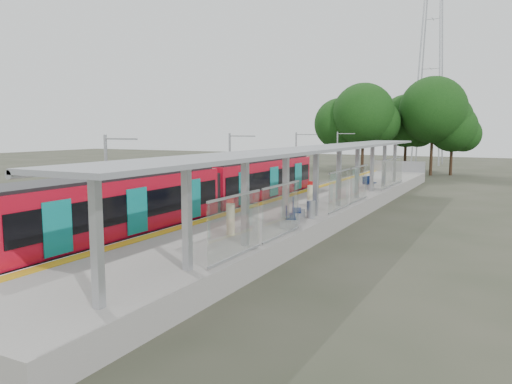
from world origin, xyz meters
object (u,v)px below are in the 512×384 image
bench_far (369,182)px  litter_bin (311,209)px  bench_near (289,214)px  train (200,192)px  bench_mid (295,208)px  info_pillar_far (310,196)px  info_pillar_near (231,219)px

bench_far → litter_bin: 14.40m
bench_near → bench_far: bench_near is taller
bench_near → bench_far: 16.98m
train → bench_mid: 5.95m
info_pillar_far → litter_bin: (1.42, -3.54, -0.21)m
bench_mid → info_pillar_far: size_ratio=1.01×
bench_mid → info_pillar_near: info_pillar_near is taller
info_pillar_near → bench_mid: bearing=82.6°
bench_near → info_pillar_near: bearing=-140.3°
bench_far → litter_bin: bench_far is taller
train → bench_far: bearing=68.5°
train → info_pillar_near: 7.10m
litter_bin → bench_far: bearing=92.8°
bench_mid → bench_near: bearing=-98.9°
litter_bin → train: bearing=-175.1°
train → bench_far: (5.89, 14.95, -0.52)m
train → bench_far: size_ratio=17.97×
info_pillar_near → info_pillar_far: size_ratio=1.07×
bench_near → bench_mid: 2.05m
info_pillar_near → litter_bin: size_ratio=1.77×
litter_bin → bench_mid: bearing=-137.4°
info_pillar_near → bench_near: bearing=67.8°
train → bench_mid: bearing=-0.4°
train → bench_far: train is taller
train → info_pillar_far: 6.61m
train → bench_mid: (5.93, -0.04, -0.50)m
bench_far → bench_near: bearing=-74.4°
bench_mid → info_pillar_near: bearing=-123.8°
bench_mid → bench_far: bearing=67.3°
info_pillar_far → litter_bin: 3.82m
train → info_pillar_far: bearing=38.5°
info_pillar_near → info_pillar_far: (0.21, 9.17, -0.05)m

